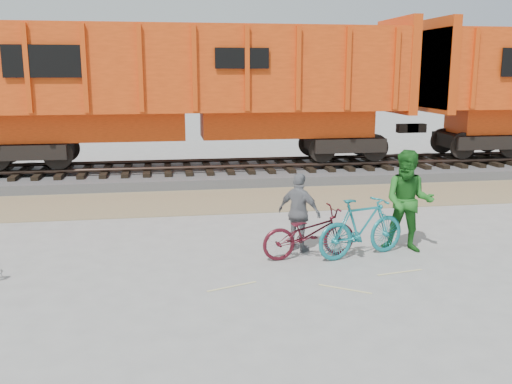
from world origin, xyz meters
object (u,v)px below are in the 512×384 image
bicycle_teal (362,227)px  person_man (408,201)px  bicycle_maroon (309,233)px  person_woman (299,213)px  hopper_car_center (192,86)px

bicycle_teal → person_man: 1.10m
bicycle_maroon → person_man: size_ratio=0.92×
person_woman → bicycle_teal: bearing=-160.8°
bicycle_teal → person_woman: size_ratio=1.22×
hopper_car_center → person_man: 9.42m
bicycle_maroon → person_man: (2.00, 0.10, 0.51)m
bicycle_maroon → person_man: bearing=-95.0°
hopper_car_center → bicycle_maroon: (1.72, -8.52, -2.52)m
bicycle_maroon → person_woman: size_ratio=1.18×
bicycle_maroon → person_woman: 0.51m
bicycle_maroon → bicycle_teal: bearing=-103.7°
person_man → person_woman: person_man is taller
bicycle_teal → person_woman: 1.22m
hopper_car_center → person_man: size_ratio=7.01×
hopper_car_center → bicycle_maroon: size_ratio=7.59×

